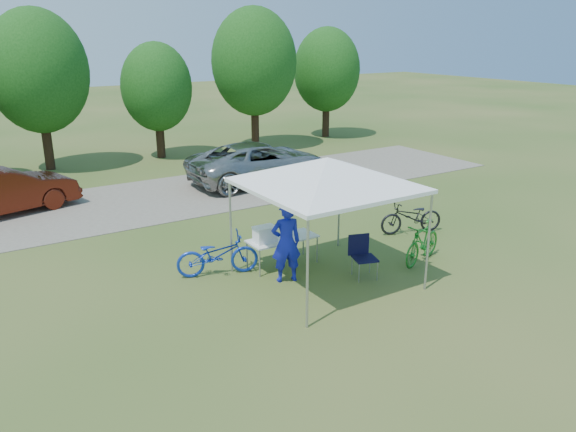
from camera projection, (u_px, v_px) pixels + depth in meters
name	position (u px, v px, depth m)	size (l,w,h in m)	color
ground	(325.00, 280.00, 12.25)	(100.00, 100.00, 0.00)	#2D5119
gravel_strip	(184.00, 195.00, 18.67)	(24.00, 5.00, 0.02)	gray
canopy	(328.00, 161.00, 11.43)	(4.53, 4.53, 3.00)	#A5A5AA
treeline	(113.00, 75.00, 22.27)	(24.89, 4.28, 6.30)	#382314
folding_table	(282.00, 240.00, 12.85)	(1.63, 0.68, 0.67)	white
folding_chair	(362.00, 252.00, 12.30)	(0.60, 0.63, 0.94)	black
cooler	(265.00, 234.00, 12.54)	(0.50, 0.34, 0.36)	white
ice_cream_cup	(297.00, 234.00, 12.97)	(0.08, 0.08, 0.06)	gold
cyclist	(286.00, 242.00, 11.95)	(0.65, 0.42, 1.77)	#171FBD
bike_blue	(218.00, 255.00, 12.39)	(0.63, 1.81, 0.95)	#1435B1
bike_green	(422.00, 242.00, 13.08)	(0.46, 1.63, 0.98)	#1A7620
bike_dark	(412.00, 217.00, 14.98)	(0.61, 1.74, 0.91)	black
minivan	(260.00, 162.00, 19.99)	(2.40, 5.20, 1.45)	#9D9C99
sedan	(1.00, 191.00, 16.46)	(1.49, 4.27, 1.41)	#50190D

